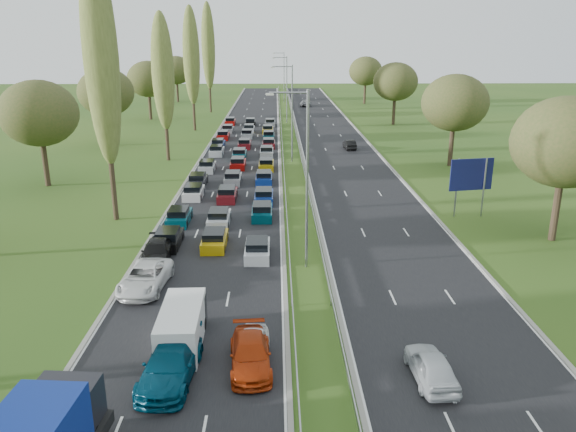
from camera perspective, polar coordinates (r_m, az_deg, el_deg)
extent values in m
plane|color=#284B17|center=(74.41, 0.37, 5.90)|extent=(260.00, 260.00, 0.00)
cube|color=black|center=(76.97, -4.74, 6.24)|extent=(10.50, 215.00, 0.04)
cube|color=black|center=(77.33, 5.35, 6.27)|extent=(10.50, 215.00, 0.04)
cube|color=gray|center=(76.73, -0.55, 6.68)|extent=(0.06, 215.00, 0.32)
cube|color=gray|center=(76.79, 1.18, 6.68)|extent=(0.06, 215.00, 0.32)
cylinder|color=gray|center=(37.02, 1.95, 3.45)|extent=(0.18, 0.18, 12.00)
cylinder|color=gray|center=(71.45, 0.42, 10.30)|extent=(0.18, 0.18, 12.00)
cylinder|color=gray|center=(106.25, -0.13, 12.68)|extent=(0.18, 0.18, 12.00)
cylinder|color=gray|center=(141.15, -0.41, 13.88)|extent=(0.18, 0.18, 12.00)
cylinder|color=#2D2116|center=(50.12, -17.42, 4.00)|extent=(0.44, 0.44, 7.92)
ellipsoid|color=#576029|center=(48.91, -18.48, 15.08)|extent=(2.80, 2.80, 17.60)
cylinder|color=#2D2116|center=(74.14, -12.19, 8.02)|extent=(0.44, 0.44, 6.48)
ellipsoid|color=#576029|center=(73.30, -12.60, 14.13)|extent=(2.80, 2.80, 14.40)
cylinder|color=#2D2116|center=(98.52, -9.53, 10.65)|extent=(0.44, 0.44, 7.20)
ellipsoid|color=#576029|center=(97.89, -9.80, 15.77)|extent=(2.80, 2.80, 16.00)
cylinder|color=#2D2116|center=(123.15, -7.91, 12.23)|extent=(0.44, 0.44, 7.92)
ellipsoid|color=#576029|center=(122.66, -8.11, 16.74)|extent=(2.80, 2.80, 17.60)
cylinder|color=#2D2116|center=(64.97, -23.42, 4.92)|extent=(0.56, 0.56, 4.84)
ellipsoid|color=#38471E|center=(64.16, -23.99, 9.52)|extent=(8.00, 8.00, 6.80)
cylinder|color=#2D2116|center=(87.30, -17.68, 8.43)|extent=(0.56, 0.56, 4.84)
ellipsoid|color=#38471E|center=(86.70, -18.01, 11.87)|extent=(8.00, 8.00, 6.80)
cylinder|color=#2D2116|center=(114.22, -13.83, 10.72)|extent=(0.56, 0.56, 4.84)
ellipsoid|color=#38471E|center=(113.76, -14.03, 13.35)|extent=(8.00, 8.00, 6.80)
cylinder|color=#2D2116|center=(145.48, -11.16, 12.26)|extent=(0.56, 0.56, 4.84)
ellipsoid|color=#38471E|center=(145.12, -11.28, 14.33)|extent=(8.00, 8.00, 6.80)
cylinder|color=#2D2116|center=(47.86, 25.56, 0.53)|extent=(0.56, 0.56, 4.84)
ellipsoid|color=#38471E|center=(46.75, 26.41, 6.73)|extent=(8.00, 8.00, 6.80)
cylinder|color=#2D2116|center=(72.28, 16.24, 6.82)|extent=(0.56, 0.56, 4.84)
ellipsoid|color=#38471E|center=(71.55, 16.60, 10.97)|extent=(8.00, 8.00, 6.80)
cylinder|color=#2D2116|center=(105.83, 10.70, 10.41)|extent=(0.56, 0.56, 4.84)
ellipsoid|color=#38471E|center=(105.33, 10.87, 13.26)|extent=(8.00, 8.00, 6.80)
cylinder|color=#2D2116|center=(140.09, 7.80, 12.23)|extent=(0.56, 0.56, 4.84)
ellipsoid|color=#38471E|center=(139.71, 7.89, 14.38)|extent=(8.00, 8.00, 6.80)
cube|color=black|center=(43.41, -12.02, -2.47)|extent=(1.75, 4.00, 0.80)
cube|color=#053F4C|center=(48.62, -10.99, -0.22)|extent=(1.75, 4.00, 0.80)
cube|color=silver|center=(56.23, -9.55, 2.28)|extent=(1.75, 4.00, 0.80)
cube|color=black|center=(60.86, -9.14, 3.47)|extent=(1.75, 4.00, 0.80)
cube|color=#B2B7BC|center=(67.48, -8.19, 4.89)|extent=(1.75, 4.00, 0.80)
cube|color=#B2B7BC|center=(76.93, -7.24, 6.49)|extent=(1.75, 4.00, 0.80)
cube|color=navy|center=(81.92, -7.11, 7.16)|extent=(1.75, 4.00, 0.80)
cube|color=#A50C0A|center=(89.29, -6.59, 8.04)|extent=(1.75, 4.00, 0.80)
cube|color=slate|center=(95.51, -6.12, 8.67)|extent=(1.75, 4.00, 0.80)
cube|color=#A50C0A|center=(104.66, -5.88, 9.45)|extent=(1.75, 4.00, 0.80)
cube|color=#BF990C|center=(42.65, -7.46, -2.58)|extent=(1.75, 4.00, 0.80)
cube|color=#B2B7BC|center=(47.71, -7.01, -0.37)|extent=(1.75, 4.00, 0.80)
cube|color=#590F14|center=(54.94, -6.18, 2.06)|extent=(1.75, 4.00, 0.80)
cube|color=slate|center=(61.27, -5.61, 3.70)|extent=(1.75, 4.00, 0.80)
cube|color=#A50C0A|center=(68.70, -5.09, 5.23)|extent=(1.75, 4.00, 0.80)
cube|color=#053F4C|center=(74.32, -4.94, 6.17)|extent=(1.75, 4.00, 0.80)
cube|color=#590F14|center=(81.60, -4.43, 7.20)|extent=(1.75, 4.00, 0.80)
cube|color=#B2B7BC|center=(90.31, -4.17, 8.21)|extent=(1.75, 4.00, 0.80)
cube|color=#B2B7BC|center=(95.79, -3.96, 8.75)|extent=(1.75, 4.00, 0.80)
cube|color=black|center=(103.34, -3.82, 9.40)|extent=(1.75, 4.00, 0.80)
cube|color=#B2B7BC|center=(40.46, -3.13, -3.59)|extent=(1.75, 4.00, 0.80)
cube|color=#053F4C|center=(49.20, -2.65, 0.30)|extent=(1.75, 4.00, 0.80)
cube|color=navy|center=(53.99, -2.46, 1.87)|extent=(1.75, 4.00, 0.80)
cube|color=navy|center=(61.20, -2.45, 3.75)|extent=(1.75, 4.00, 0.80)
cube|color=#BF990C|center=(67.82, -2.22, 5.12)|extent=(1.75, 4.00, 0.80)
cube|color=#B2B7BC|center=(75.71, -2.18, 6.43)|extent=(1.75, 4.00, 0.80)
cube|color=#590F14|center=(81.87, -1.97, 7.28)|extent=(1.75, 4.00, 0.80)
cube|color=#053F4C|center=(88.60, -1.97, 8.07)|extent=(1.75, 4.00, 0.80)
cube|color=#BF990C|center=(94.65, -2.06, 8.68)|extent=(1.75, 4.00, 0.80)
cube|color=slate|center=(102.43, -1.83, 9.36)|extent=(1.75, 4.00, 0.80)
imported|color=silver|center=(36.40, -14.31, -6.05)|extent=(2.93, 5.62, 1.51)
imported|color=black|center=(40.60, -13.22, -3.55)|extent=(2.22, 4.94, 1.41)
imported|color=#053A51|center=(27.09, -11.84, -14.46)|extent=(2.67, 5.69, 1.61)
imported|color=gold|center=(29.35, -10.67, -11.97)|extent=(1.88, 4.08, 1.36)
imported|color=#AB2F0A|center=(27.53, -3.84, -13.80)|extent=(2.27, 4.86, 1.37)
imported|color=white|center=(28.09, -3.70, -13.17)|extent=(1.81, 3.98, 1.32)
imported|color=silver|center=(27.32, 14.36, -14.57)|extent=(1.88, 4.27, 1.43)
imported|color=black|center=(80.94, 6.27, 7.24)|extent=(1.62, 4.06, 1.31)
imported|color=gray|center=(133.81, 1.82, 11.41)|extent=(2.84, 5.42, 1.46)
cube|color=black|center=(23.93, -21.69, -18.04)|extent=(2.35, 2.11, 2.20)
cube|color=white|center=(29.46, -10.76, -11.01)|extent=(2.01, 5.03, 2.01)
cube|color=black|center=(31.45, -10.11, -9.25)|extent=(1.96, 0.81, 1.61)
cylinder|color=black|center=(31.34, -11.79, -10.72)|extent=(0.25, 0.68, 0.68)
cylinder|color=black|center=(28.31, -9.45, -13.88)|extent=(0.25, 0.68, 0.68)
cylinder|color=gray|center=(51.13, 16.75, 2.74)|extent=(0.16, 0.16, 5.20)
cylinder|color=gray|center=(51.91, 19.27, 2.72)|extent=(0.16, 0.16, 5.20)
cube|color=navy|center=(51.23, 18.15, 4.03)|extent=(3.95, 0.86, 2.80)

